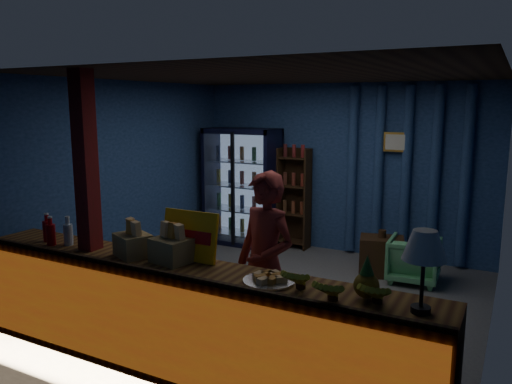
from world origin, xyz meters
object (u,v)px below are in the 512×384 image
at_px(green_chair, 414,260).
at_px(table_lamp, 424,249).
at_px(pastry_tray, 269,280).
at_px(shopkeeper, 265,265).

xyz_separation_m(green_chair, table_lamp, (0.62, -3.24, 1.09)).
relative_size(pastry_tray, table_lamp, 0.73).
height_order(green_chair, pastry_tray, pastry_tray).
height_order(shopkeeper, pastry_tray, shopkeeper).
bearing_deg(shopkeeper, pastry_tray, -45.18).
distance_m(green_chair, table_lamp, 3.48).
distance_m(shopkeeper, table_lamp, 1.69).
relative_size(green_chair, pastry_tray, 1.58).
xyz_separation_m(pastry_tray, table_lamp, (1.12, -0.03, 0.41)).
relative_size(green_chair, table_lamp, 1.16).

